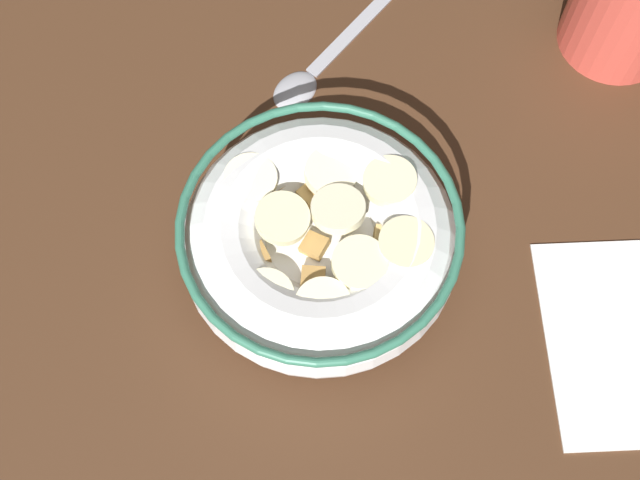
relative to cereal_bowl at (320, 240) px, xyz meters
The scene contains 4 objects.
ground_plane 4.01cm from the cereal_bowl, 66.97° to the left, with size 119.35×119.35×2.00cm, color #472B19.
cereal_bowl is the anchor object (origin of this frame).
spoon 15.51cm from the cereal_bowl, 20.83° to the right, with size 9.50×14.65×0.80cm.
folded_napkin 19.37cm from the cereal_bowl, 128.32° to the right, with size 13.54×8.13×0.30cm, color white.
Camera 1 is at (-18.88, 7.29, 49.25)cm, focal length 45.35 mm.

